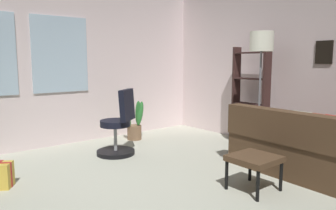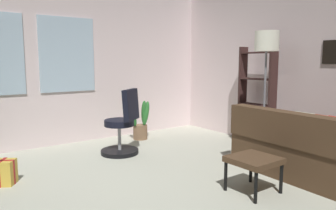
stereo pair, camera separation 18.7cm
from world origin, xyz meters
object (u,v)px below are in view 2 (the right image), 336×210
at_px(office_chair, 123,129).
at_px(floor_lamp, 266,51).
at_px(footstool, 254,162).
at_px(bookshelf, 256,102).
at_px(gift_box_gold, 3,172).
at_px(potted_plant, 141,124).

distance_m(office_chair, floor_lamp, 2.35).
height_order(footstool, bookshelf, bookshelf).
height_order(footstool, office_chair, office_chair).
relative_size(office_chair, bookshelf, 0.61).
bearing_deg(gift_box_gold, floor_lamp, -16.94).
xyz_separation_m(gift_box_gold, potted_plant, (2.36, 0.90, 0.15)).
distance_m(footstool, office_chair, 2.12).
xyz_separation_m(bookshelf, floor_lamp, (-0.40, -0.45, 0.80)).
bearing_deg(bookshelf, footstool, -141.83).
distance_m(footstool, potted_plant, 2.71).
bearing_deg(office_chair, floor_lamp, -38.24).
xyz_separation_m(gift_box_gold, floor_lamp, (3.29, -1.00, 1.37)).
bearing_deg(footstool, floor_lamp, 33.69).
bearing_deg(office_chair, gift_box_gold, -170.60).
distance_m(bookshelf, floor_lamp, 1.00).
bearing_deg(gift_box_gold, bookshelf, -8.46).
relative_size(bookshelf, floor_lamp, 0.90).
distance_m(footstool, bookshelf, 2.06).
relative_size(office_chair, potted_plant, 1.39).
relative_size(gift_box_gold, office_chair, 0.33).
relative_size(footstool, potted_plant, 0.67).
height_order(bookshelf, potted_plant, bookshelf).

